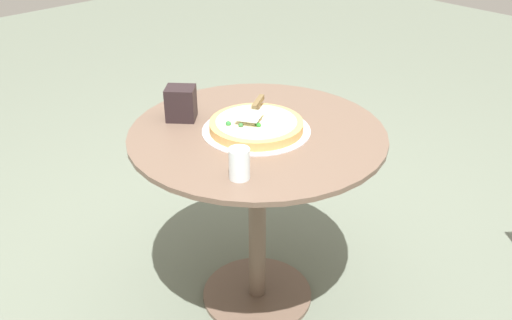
# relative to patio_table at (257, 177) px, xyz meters

# --- Properties ---
(ground_plane) EXTENTS (10.00, 10.00, 0.00)m
(ground_plane) POSITION_rel_patio_table_xyz_m (0.00, 0.00, -0.57)
(ground_plane) COLOR #626B5B
(patio_table) EXTENTS (0.91, 0.91, 0.76)m
(patio_table) POSITION_rel_patio_table_xyz_m (0.00, 0.00, 0.00)
(patio_table) COLOR brown
(patio_table) RESTS_ON ground
(pizza_on_tray) EXTENTS (0.38, 0.38, 0.06)m
(pizza_on_tray) POSITION_rel_patio_table_xyz_m (0.00, -0.01, 0.21)
(pizza_on_tray) COLOR silver
(pizza_on_tray) RESTS_ON patio_table
(pizza_server) EXTENTS (0.21, 0.15, 0.02)m
(pizza_server) POSITION_rel_patio_table_xyz_m (-0.03, -0.05, 0.25)
(pizza_server) COLOR silver
(pizza_server) RESTS_ON pizza_on_tray
(drinking_cup) EXTENTS (0.06, 0.06, 0.10)m
(drinking_cup) POSITION_rel_patio_table_xyz_m (0.26, 0.19, 0.24)
(drinking_cup) COLOR silver
(drinking_cup) RESTS_ON patio_table
(napkin_dispenser) EXTENTS (0.14, 0.14, 0.12)m
(napkin_dispenser) POSITION_rel_patio_table_xyz_m (0.13, -0.27, 0.25)
(napkin_dispenser) COLOR black
(napkin_dispenser) RESTS_ON patio_table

